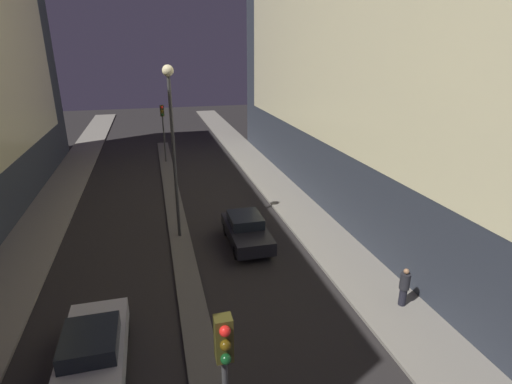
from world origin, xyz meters
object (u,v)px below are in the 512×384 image
at_px(car_left_lane, 93,349).
at_px(car_right_lane, 246,230).
at_px(traffic_light_near, 225,376).
at_px(traffic_light_mid, 163,121).
at_px(street_lamp, 172,125).
at_px(pedestrian_on_right_sidewalk, 404,286).

xyz_separation_m(car_left_lane, car_right_lane, (6.36, 6.92, -0.03)).
bearing_deg(traffic_light_near, traffic_light_mid, 90.00).
relative_size(traffic_light_mid, street_lamp, 0.56).
height_order(car_left_lane, pedestrian_on_right_sidewalk, pedestrian_on_right_sidewalk).
distance_m(traffic_light_near, traffic_light_mid, 28.06).
height_order(traffic_light_mid, street_lamp, street_lamp).
bearing_deg(car_right_lane, traffic_light_mid, 101.02).
height_order(traffic_light_near, car_right_lane, traffic_light_near).
relative_size(traffic_light_mid, car_right_lane, 1.14).
distance_m(car_left_lane, car_right_lane, 9.40).
height_order(traffic_light_near, pedestrian_on_right_sidewalk, traffic_light_near).
height_order(street_lamp, pedestrian_on_right_sidewalk, street_lamp).
distance_m(street_lamp, car_right_lane, 6.20).
distance_m(traffic_light_mid, street_lamp, 14.91).
xyz_separation_m(traffic_light_near, car_left_lane, (-3.18, 4.81, -2.80)).
height_order(traffic_light_mid, car_left_lane, traffic_light_mid).
distance_m(street_lamp, pedestrian_on_right_sidewalk, 12.19).
height_order(traffic_light_mid, pedestrian_on_right_sidewalk, traffic_light_mid).
bearing_deg(traffic_light_mid, pedestrian_on_right_sidewalk, -71.55).
height_order(car_right_lane, pedestrian_on_right_sidewalk, pedestrian_on_right_sidewalk).
distance_m(traffic_light_mid, car_left_lane, 23.63).
bearing_deg(pedestrian_on_right_sidewalk, car_left_lane, -178.08).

